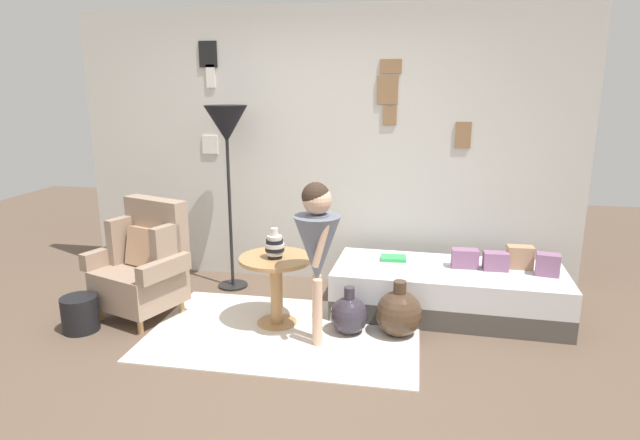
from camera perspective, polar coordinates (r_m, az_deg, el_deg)
The scene contains 17 objects.
ground_plane at distance 3.74m, azimuth -5.07°, elevation -16.23°, with size 12.00×12.00×0.00m, color brown.
gallery_wall at distance 5.17m, azimuth 0.35°, elevation 7.63°, with size 4.80×0.12×2.60m.
rug at distance 4.31m, azimuth -3.79°, elevation -11.83°, with size 2.08×1.33×0.01m, color silver.
armchair at distance 4.71m, azimuth -18.16°, elevation -4.50°, with size 0.88×0.77×0.97m.
daybed at distance 4.70m, azimuth 13.39°, elevation -7.32°, with size 1.93×0.87×0.40m.
pillow_head at distance 4.69m, azimuth 23.06°, elevation -4.39°, with size 0.18×0.12×0.18m, color gray.
pillow_mid at distance 4.78m, azimuth 20.47°, elevation -3.72°, with size 0.21×0.12×0.19m, color tan.
pillow_back at distance 4.68m, azimuth 18.18°, elevation -4.18°, with size 0.20×0.12×0.15m, color gray.
pillow_extra at distance 4.67m, azimuth 15.14°, elevation -3.95°, with size 0.22×0.12×0.16m, color gray.
side_table at distance 4.31m, azimuth -4.69°, elevation -5.99°, with size 0.58×0.58×0.57m.
vase_striped at distance 4.20m, azimuth -4.84°, elevation -2.78°, with size 0.15×0.15×0.24m.
floor_lamp at distance 4.96m, azimuth -9.91°, elevation 9.28°, with size 0.39×0.39×1.72m.
person_child at distance 3.86m, azimuth -0.31°, elevation -2.30°, with size 0.34×0.34×1.23m.
book_on_daybed at distance 4.76m, azimuth 7.81°, elevation -4.04°, with size 0.22×0.16×0.03m, color green.
demijohn_near at distance 4.24m, azimuth 3.10°, elevation -10.04°, with size 0.30×0.30×0.38m.
demijohn_far at distance 4.23m, azimuth 8.39°, elevation -9.76°, with size 0.36×0.36×0.44m.
magazine_basket at distance 4.68m, azimuth -24.15°, elevation -9.08°, with size 0.28×0.28×0.28m, color black.
Camera 1 is at (0.89, -3.11, 1.89)m, focal length 30.10 mm.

